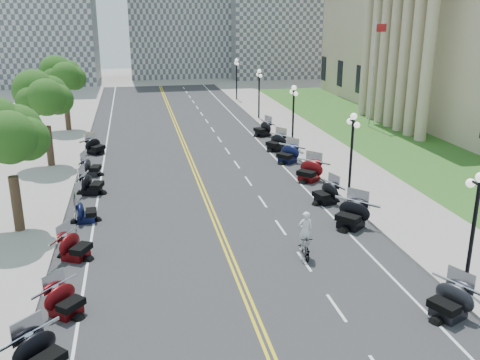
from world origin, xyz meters
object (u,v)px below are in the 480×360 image
flagpole (372,75)px  bicycle (305,246)px  motorcycle_n_3 (450,300)px  cyclist_rider (306,215)px

flagpole → bicycle: size_ratio=5.45×
flagpole → motorcycle_n_3: size_ratio=4.97×
flagpole → bicycle: 29.76m
motorcycle_n_3 → bicycle: motorcycle_n_3 is taller
flagpole → cyclist_rider: (-14.65, -25.52, -2.96)m
flagpole → motorcycle_n_3: 33.53m
flagpole → cyclist_rider: 29.57m
flagpole → motorcycle_n_3: bearing=-109.3°
motorcycle_n_3 → cyclist_rider: bearing=-172.2°
bicycle → flagpole: bearing=66.0°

